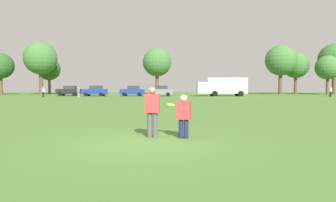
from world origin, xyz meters
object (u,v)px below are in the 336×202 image
Objects in this scene: parked_car_near_left at (69,91)px; parked_car_mid_right at (161,91)px; player_thrower at (152,109)px; box_truck at (223,86)px; player_defender at (184,114)px; bystander_sideline_watcher at (330,91)px; frisbee at (171,105)px; parked_car_center at (133,91)px; traffic_cone at (181,111)px; bystander_far_jogger at (79,92)px; bystander_field_marshal at (43,91)px; parked_car_mid_left at (95,91)px.

parked_car_near_left is 1.00× the size of parked_car_mid_right.
box_truck is (10.51, 41.36, 0.81)m from player_thrower.
bystander_sideline_watcher is (26.83, 38.82, 0.16)m from player_defender.
frisbee is 0.07× the size of parked_car_near_left.
parked_car_mid_right is (4.97, -0.34, 0.00)m from parked_car_center.
player_defender is at bearing -92.79° from traffic_cone.
box_truck is at bearing 76.50° from frisbee.
player_thrower is 0.40× the size of parked_car_center.
bystander_far_jogger is (-7.39, -7.11, -0.06)m from parked_car_center.
parked_car_mid_left is at bearing 35.93° from bystander_field_marshal.
parked_car_mid_right is at bearing 173.92° from bystander_sideline_watcher.
parked_car_mid_right is at bearing 92.89° from traffic_cone.
parked_car_mid_left reaches higher than bystander_sideline_watcher.
frisbee is 41.50m from bystander_field_marshal.
parked_car_near_left is at bearing 175.28° from box_truck.
box_truck is 5.05× the size of bystander_sideline_watcher.
parked_car_near_left is 16.72m from parked_car_mid_right.
parked_car_center is at bearing 176.10° from parked_car_mid_right.
bystander_field_marshal is at bearing -165.50° from parked_car_mid_right.
bystander_field_marshal is at bearing -105.78° from parked_car_near_left.
bystander_far_jogger is at bearing -96.75° from parked_car_mid_left.
frisbee is 37.16m from bystander_far_jogger.
parked_car_near_left reaches higher than bystander_sideline_watcher.
parked_car_center reaches higher than frisbee.
box_truck is 29.63m from bystander_field_marshal.
player_thrower is 1.04m from player_defender.
bystander_far_jogger is at bearing -164.41° from box_truck.
parked_car_mid_left is at bearing 105.70° from player_thrower.
player_defender is at bearing -67.77° from parked_car_near_left.
player_thrower is at bearing -74.30° from parked_car_mid_left.
bystander_far_jogger is (-0.83, -7.04, -0.06)m from parked_car_mid_left.
parked_car_mid_left is at bearing 83.25° from bystander_far_jogger.
player_thrower is 42.68m from box_truck.
traffic_cone is 33.60m from parked_car_mid_right.
parked_car_center is 33.26m from bystander_sideline_watcher.
parked_car_mid_left is at bearing -18.25° from parked_car_near_left.
box_truck is (22.29, -0.59, 0.83)m from parked_car_mid_left.
parked_car_near_left reaches higher than bystander_far_jogger.
parked_car_mid_left is at bearing 111.35° from traffic_cone.
parked_car_near_left is at bearing 173.31° from parked_car_mid_right.
parked_car_mid_left is at bearing -179.42° from parked_car_center.
parked_car_near_left is 1.00× the size of parked_car_mid_left.
frisbee is 8.02m from traffic_cone.
bystander_field_marshal is at bearing 117.85° from frisbee.
parked_car_mid_right is at bearing -6.69° from parked_car_near_left.
box_truck is 5.35× the size of bystander_field_marshal.
bystander_sideline_watcher is 46.66m from bystander_field_marshal.
player_thrower is 43.57m from parked_car_mid_left.
player_defender is 0.34× the size of parked_car_center.
bystander_field_marshal is at bearing -159.26° from parked_car_center.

